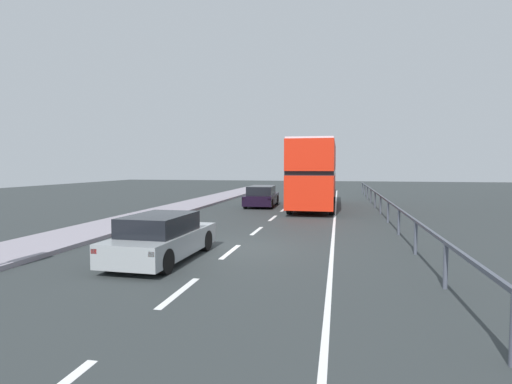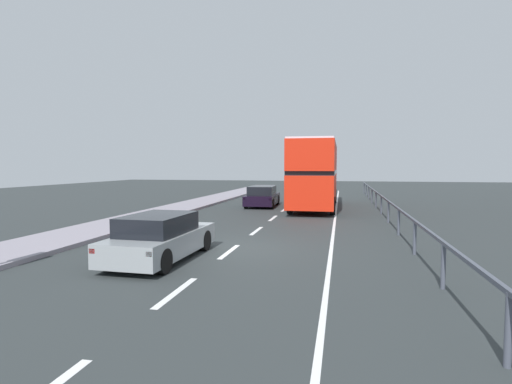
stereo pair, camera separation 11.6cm
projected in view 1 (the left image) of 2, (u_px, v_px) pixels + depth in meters
The scene contains 7 objects.
ground_plane at pixel (235, 250), 13.12m from camera, with size 73.62×120.00×0.10m, color #2C3233.
near_sidewalk_kerb at pixel (60, 239), 14.40m from camera, with size 2.68×80.00×0.14m, color gray.
lane_paint_markings at pixel (310, 217), 21.05m from camera, with size 3.26×46.00×0.01m.
bridge_side_railing at pixel (384, 201), 20.74m from camera, with size 0.10×42.00×1.05m.
double_decker_bus_red at pixel (314, 173), 25.66m from camera, with size 2.66×10.22×4.20m.
hatchback_car_near at pixel (162, 238), 11.48m from camera, with size 1.84×4.32×1.32m.
sedan_car_ahead at pixel (262, 197), 26.71m from camera, with size 1.99×4.45×1.35m.
Camera 1 is at (3.29, -12.56, 2.68)m, focal length 28.33 mm.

